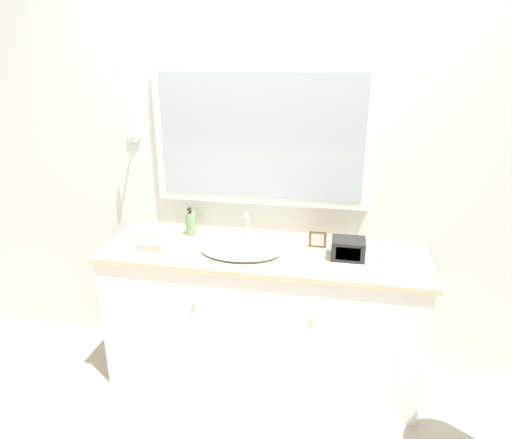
{
  "coord_description": "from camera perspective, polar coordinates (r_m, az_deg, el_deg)",
  "views": [
    {
      "loc": [
        0.44,
        -2.08,
        1.96
      ],
      "look_at": [
        -0.04,
        0.31,
        1.07
      ],
      "focal_mm": 32.0,
      "sensor_mm": 36.0,
      "label": 1
    }
  ],
  "objects": [
    {
      "name": "appliance_box",
      "position": [
        2.62,
        11.44,
        -3.6
      ],
      "size": [
        0.19,
        0.15,
        0.11
      ],
      "color": "black",
      "rests_on": "vanity_counter"
    },
    {
      "name": "vanity_counter",
      "position": [
        2.87,
        0.73,
        -12.03
      ],
      "size": [
        1.91,
        0.57,
        0.87
      ],
      "color": "white",
      "rests_on": "ground_plane"
    },
    {
      "name": "hand_towel_near_sink",
      "position": [
        2.79,
        -12.83,
        -3.03
      ],
      "size": [
        0.15,
        0.12,
        0.04
      ],
      "color": "#B7A899",
      "rests_on": "vanity_counter"
    },
    {
      "name": "metal_tray",
      "position": [
        2.67,
        16.8,
        -4.87
      ],
      "size": [
        0.18,
        0.12,
        0.01
      ],
      "color": "#ADADB2",
      "rests_on": "vanity_counter"
    },
    {
      "name": "picture_frame",
      "position": [
        2.74,
        7.7,
        -2.49
      ],
      "size": [
        0.1,
        0.01,
        0.1
      ],
      "color": "brown",
      "rests_on": "vanity_counter"
    },
    {
      "name": "hand_towel_far_corner",
      "position": [
        2.98,
        -13.66,
        -1.52
      ],
      "size": [
        0.17,
        0.13,
        0.05
      ],
      "color": "silver",
      "rests_on": "vanity_counter"
    },
    {
      "name": "ground_plane",
      "position": [
        2.89,
        -0.54,
        -22.68
      ],
      "size": [
        14.0,
        14.0,
        0.0
      ],
      "primitive_type": "plane",
      "color": "#B2A893"
    },
    {
      "name": "sink_basin",
      "position": [
        2.66,
        -1.89,
        -3.69
      ],
      "size": [
        0.47,
        0.38,
        0.19
      ],
      "color": "white",
      "rests_on": "vanity_counter"
    },
    {
      "name": "wall_back",
      "position": [
        2.82,
        1.91,
        6.11
      ],
      "size": [
        8.0,
        0.18,
        2.55
      ],
      "color": "silver",
      "rests_on": "ground_plane"
    },
    {
      "name": "soap_bottle",
      "position": [
        2.93,
        -8.17,
        -0.5
      ],
      "size": [
        0.06,
        0.06,
        0.18
      ],
      "color": "#709966",
      "rests_on": "vanity_counter"
    }
  ]
}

